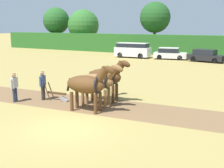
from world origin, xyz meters
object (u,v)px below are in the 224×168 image
(tree_far_left, at_px, (56,21))
(tree_center_left, at_px, (155,18))
(plow, at_px, (59,96))
(draft_horse_lead_right, at_px, (98,82))
(farmer_beside_team, at_px, (115,79))
(parked_car_left, at_px, (170,54))
(tree_left, at_px, (83,25))
(parked_van, at_px, (133,50))
(farmer_onlooker_left, at_px, (14,85))
(draft_horse_lead_left, at_px, (88,84))
(farmer_at_plow, at_px, (43,83))
(parked_car_center_left, at_px, (206,56))
(draft_horse_trail_left, at_px, (106,77))

(tree_far_left, distance_m, tree_center_left, 20.47)
(tree_center_left, bearing_deg, plow, -80.25)
(draft_horse_lead_right, bearing_deg, farmer_beside_team, 91.37)
(draft_horse_lead_right, relative_size, parked_car_left, 0.64)
(tree_center_left, distance_m, parked_car_left, 10.67)
(tree_left, height_order, parked_car_left, tree_left)
(parked_van, height_order, parked_car_left, parked_van)
(farmer_onlooker_left, xyz_separation_m, parked_van, (-3.37, 24.41, 0.04))
(draft_horse_lead_left, relative_size, parked_car_left, 0.65)
(draft_horse_lead_left, height_order, plow, draft_horse_lead_left)
(tree_center_left, distance_m, plow, 32.45)
(draft_horse_lead_right, height_order, farmer_beside_team, draft_horse_lead_right)
(farmer_onlooker_left, bearing_deg, farmer_at_plow, 31.45)
(parked_car_left, bearing_deg, parked_car_center_left, -16.49)
(draft_horse_lead_right, relative_size, farmer_beside_team, 1.61)
(tree_center_left, height_order, farmer_beside_team, tree_center_left)
(draft_horse_lead_left, height_order, draft_horse_lead_right, draft_horse_lead_left)
(tree_far_left, height_order, farmer_at_plow, tree_far_left)
(draft_horse_trail_left, height_order, farmer_onlooker_left, draft_horse_trail_left)
(tree_far_left, relative_size, parked_van, 1.60)
(tree_left, distance_m, plow, 37.17)
(tree_far_left, height_order, tree_left, tree_far_left)
(tree_center_left, distance_m, parked_van, 9.70)
(farmer_beside_team, xyz_separation_m, parked_car_center_left, (2.02, 20.29, -0.32))
(tree_far_left, bearing_deg, parked_van, -23.14)
(farmer_at_plow, height_order, parked_car_center_left, farmer_at_plow)
(farmer_beside_team, bearing_deg, draft_horse_lead_left, -45.39)
(draft_horse_trail_left, distance_m, parked_car_left, 22.41)
(draft_horse_trail_left, relative_size, farmer_beside_team, 1.58)
(farmer_at_plow, distance_m, farmer_onlooker_left, 1.62)
(tree_left, xyz_separation_m, parked_van, (13.86, -8.48, -3.36))
(tree_far_left, xyz_separation_m, parked_car_center_left, (30.26, -8.70, -4.55))
(tree_left, bearing_deg, tree_center_left, 0.31)
(farmer_onlooker_left, bearing_deg, tree_left, 103.63)
(farmer_beside_team, bearing_deg, draft_horse_lead_right, -44.94)
(plow, bearing_deg, draft_horse_lead_right, 0.00)
(farmer_onlooker_left, bearing_deg, farmer_beside_team, 28.75)
(tree_far_left, relative_size, farmer_at_plow, 4.44)
(farmer_onlooker_left, relative_size, parked_van, 0.35)
(draft_horse_lead_left, bearing_deg, farmer_beside_team, 90.92)
(farmer_beside_team, relative_size, parked_van, 0.36)
(tree_far_left, distance_m, farmer_beside_team, 40.70)
(tree_center_left, relative_size, plow, 5.29)
(tree_center_left, height_order, parked_car_left, tree_center_left)
(draft_horse_lead_right, distance_m, parked_car_left, 23.54)
(tree_left, height_order, plow, tree_left)
(tree_left, xyz_separation_m, plow, (19.35, -31.48, -4.11))
(tree_center_left, distance_m, draft_horse_lead_right, 32.64)
(tree_center_left, height_order, farmer_onlooker_left, tree_center_left)
(draft_horse_lead_left, relative_size, farmer_onlooker_left, 1.67)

